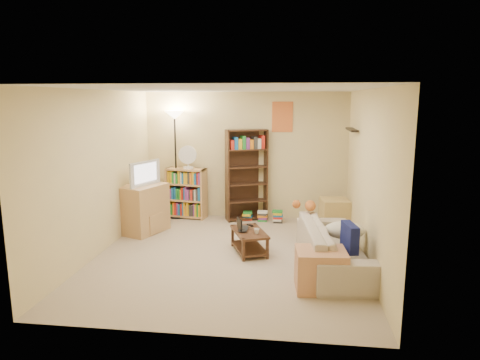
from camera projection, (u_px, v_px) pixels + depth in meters
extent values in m
plane|color=tan|center=(229.00, 256.00, 6.54)|extent=(4.50, 4.50, 0.00)
cube|color=beige|center=(245.00, 156.00, 8.50)|extent=(4.00, 0.04, 2.50)
cube|color=beige|center=(193.00, 216.00, 4.11)|extent=(4.00, 0.04, 2.50)
cube|color=beige|center=(99.00, 173.00, 6.55)|extent=(0.04, 4.50, 2.50)
cube|color=beige|center=(368.00, 179.00, 6.06)|extent=(0.04, 4.50, 2.50)
cube|color=silver|center=(228.00, 89.00, 6.07)|extent=(4.00, 4.50, 0.04)
cube|color=red|center=(282.00, 117.00, 8.26)|extent=(0.40, 0.02, 0.58)
cube|color=black|center=(352.00, 130.00, 7.23)|extent=(0.12, 0.80, 0.03)
imported|color=#BDB09C|center=(334.00, 246.00, 6.07)|extent=(2.27, 1.27, 0.61)
cube|color=#131953|center=(350.00, 237.00, 5.57)|extent=(0.20, 0.42, 0.36)
ellipsoid|color=beige|center=(345.00, 230.00, 6.08)|extent=(0.56, 0.40, 0.24)
ellipsoid|color=#BF6328|center=(310.00, 206.00, 6.79)|extent=(0.40, 0.21, 0.16)
sphere|color=#BF6328|center=(296.00, 204.00, 6.79)|extent=(0.13, 0.13, 0.13)
cube|color=#492E1C|center=(249.00, 232.00, 6.63)|extent=(0.69, 0.89, 0.03)
cube|color=#492E1C|center=(249.00, 248.00, 6.68)|extent=(0.66, 0.84, 0.03)
cube|color=#492E1C|center=(243.00, 250.00, 6.29)|extent=(0.04, 0.04, 0.35)
cube|color=#492E1C|center=(267.00, 248.00, 6.38)|extent=(0.04, 0.04, 0.35)
cube|color=#492E1C|center=(233.00, 236.00, 6.94)|extent=(0.04, 0.04, 0.35)
cube|color=#492E1C|center=(254.00, 234.00, 7.03)|extent=(0.04, 0.04, 0.35)
imported|color=black|center=(246.00, 229.00, 6.67)|extent=(0.34, 0.22, 0.03)
cube|color=white|center=(239.00, 224.00, 6.62)|extent=(0.11, 0.25, 0.17)
imported|color=silver|center=(257.00, 231.00, 6.48)|extent=(0.16, 0.16, 0.08)
cube|color=black|center=(250.00, 225.00, 6.90)|extent=(0.12, 0.14, 0.02)
cube|color=tan|center=(143.00, 209.00, 7.65)|extent=(0.83, 0.96, 0.86)
imported|color=black|center=(142.00, 173.00, 7.53)|extent=(0.82, 0.62, 0.43)
cube|color=#3D2717|center=(247.00, 175.00, 8.35)|extent=(0.84, 0.56, 1.79)
cube|color=tan|center=(186.00, 193.00, 8.57)|extent=(0.82, 0.43, 1.01)
cylinder|color=white|center=(188.00, 168.00, 8.45)|extent=(0.20, 0.20, 0.04)
cylinder|color=white|center=(188.00, 163.00, 8.43)|extent=(0.02, 0.02, 0.20)
cylinder|color=white|center=(188.00, 155.00, 8.37)|extent=(0.36, 0.06, 0.36)
cylinder|color=black|center=(177.00, 216.00, 8.68)|extent=(0.32, 0.32, 0.03)
cylinder|color=black|center=(176.00, 168.00, 8.49)|extent=(0.03, 0.03, 2.01)
cone|color=beige|center=(174.00, 115.00, 8.30)|extent=(0.36, 0.36, 0.16)
cube|color=#DBBD6B|center=(334.00, 214.00, 7.85)|extent=(0.56, 0.56, 0.56)
cube|color=tan|center=(321.00, 270.00, 5.35)|extent=(0.66, 0.56, 0.51)
cube|color=red|center=(247.00, 216.00, 8.48)|extent=(0.20, 0.15, 0.17)
cube|color=#1966B2|center=(262.00, 216.00, 8.37)|extent=(0.20, 0.15, 0.21)
cube|color=gold|center=(278.00, 217.00, 8.27)|extent=(0.20, 0.15, 0.24)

